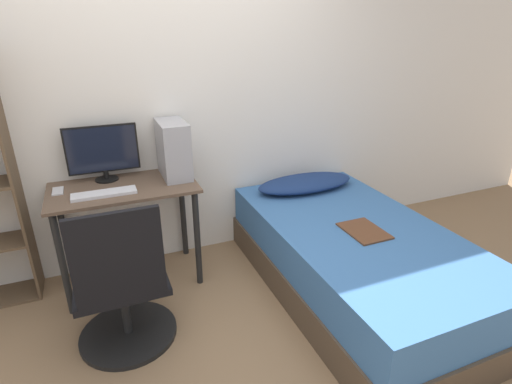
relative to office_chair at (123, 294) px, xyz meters
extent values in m
plane|color=#846647|center=(0.52, -0.44, -0.35)|extent=(14.00, 14.00, 0.00)
cube|color=silver|center=(0.52, 0.96, 0.90)|extent=(8.00, 0.05, 2.50)
cube|color=brown|center=(0.11, 0.66, 0.40)|extent=(0.98, 0.55, 0.02)
cylinder|color=black|center=(-0.32, 0.43, 0.02)|extent=(0.04, 0.04, 0.74)
cylinder|color=black|center=(0.55, 0.43, 0.02)|extent=(0.04, 0.04, 0.74)
cylinder|color=black|center=(-0.32, 0.88, 0.02)|extent=(0.04, 0.04, 0.74)
cylinder|color=black|center=(0.55, 0.88, 0.02)|extent=(0.04, 0.04, 0.74)
cube|color=brown|center=(-0.53, 0.79, 0.50)|extent=(0.02, 0.28, 1.69)
cylinder|color=black|center=(0.00, 0.06, -0.33)|extent=(0.58, 0.58, 0.03)
cylinder|color=black|center=(0.00, 0.06, -0.13)|extent=(0.05, 0.05, 0.37)
cube|color=black|center=(0.00, 0.06, 0.07)|extent=(0.51, 0.51, 0.04)
cube|color=black|center=(0.00, -0.17, 0.35)|extent=(0.46, 0.04, 0.50)
cube|color=#4C3D2D|center=(1.56, -0.08, -0.24)|extent=(1.11, 2.02, 0.23)
cube|color=#38669E|center=(1.56, -0.08, 0.02)|extent=(1.08, 1.98, 0.28)
ellipsoid|color=navy|center=(1.56, 0.67, 0.21)|extent=(0.85, 0.36, 0.11)
cube|color=#56331E|center=(1.55, -0.14, 0.16)|extent=(0.24, 0.32, 0.01)
cylinder|color=black|center=(0.02, 0.83, 0.41)|extent=(0.16, 0.16, 0.01)
cylinder|color=black|center=(0.02, 0.83, 0.45)|extent=(0.04, 0.04, 0.06)
cube|color=black|center=(0.02, 0.84, 0.64)|extent=(0.48, 0.01, 0.33)
cube|color=black|center=(0.02, 0.83, 0.64)|extent=(0.46, 0.01, 0.31)
cube|color=silver|center=(-0.01, 0.55, 0.42)|extent=(0.40, 0.12, 0.02)
cube|color=#99999E|center=(0.49, 0.73, 0.61)|extent=(0.19, 0.36, 0.40)
cube|color=#B7B7BC|center=(-0.29, 0.72, 0.41)|extent=(0.07, 0.14, 0.01)
camera|label=1|loc=(-0.02, -2.03, 1.43)|focal=28.00mm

